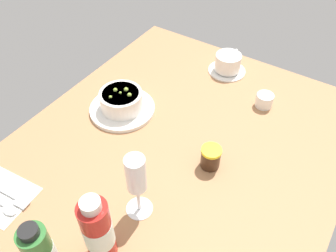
{
  "coord_description": "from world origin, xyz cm",
  "views": [
    {
      "loc": [
        49.13,
        32.02,
        71.77
      ],
      "look_at": [
        -4.88,
        -3.01,
        6.77
      ],
      "focal_mm": 37.62,
      "sensor_mm": 36.0,
      "label": 1
    }
  ],
  "objects_px": {
    "porridge_bowl": "(122,102)",
    "sauce_bottle_red": "(98,231)",
    "wine_glass": "(136,178)",
    "jam_jar": "(211,157)",
    "coffee_cup": "(228,63)",
    "creamer_jug": "(264,100)"
  },
  "relations": [
    {
      "from": "creamer_jug",
      "to": "sauce_bottle_red",
      "type": "bearing_deg",
      "value": -9.65
    },
    {
      "from": "porridge_bowl",
      "to": "sauce_bottle_red",
      "type": "height_order",
      "value": "sauce_bottle_red"
    },
    {
      "from": "porridge_bowl",
      "to": "creamer_jug",
      "type": "xyz_separation_m",
      "value": [
        -0.25,
        0.35,
        -0.01
      ]
    },
    {
      "from": "jam_jar",
      "to": "porridge_bowl",
      "type": "bearing_deg",
      "value": -97.48
    },
    {
      "from": "wine_glass",
      "to": "sauce_bottle_red",
      "type": "xyz_separation_m",
      "value": [
        0.12,
        -0.0,
        -0.03
      ]
    },
    {
      "from": "wine_glass",
      "to": "sauce_bottle_red",
      "type": "height_order",
      "value": "sauce_bottle_red"
    },
    {
      "from": "wine_glass",
      "to": "sauce_bottle_red",
      "type": "relative_size",
      "value": 0.95
    },
    {
      "from": "wine_glass",
      "to": "sauce_bottle_red",
      "type": "distance_m",
      "value": 0.13
    },
    {
      "from": "jam_jar",
      "to": "wine_glass",
      "type": "bearing_deg",
      "value": -20.4
    },
    {
      "from": "creamer_jug",
      "to": "wine_glass",
      "type": "bearing_deg",
      "value": -11.66
    },
    {
      "from": "sauce_bottle_red",
      "to": "porridge_bowl",
      "type": "bearing_deg",
      "value": -147.0
    },
    {
      "from": "wine_glass",
      "to": "jam_jar",
      "type": "xyz_separation_m",
      "value": [
        -0.2,
        0.08,
        -0.09
      ]
    },
    {
      "from": "porridge_bowl",
      "to": "jam_jar",
      "type": "xyz_separation_m",
      "value": [
        0.04,
        0.32,
        -0.0
      ]
    },
    {
      "from": "creamer_jug",
      "to": "porridge_bowl",
      "type": "bearing_deg",
      "value": -54.09
    },
    {
      "from": "creamer_jug",
      "to": "wine_glass",
      "type": "relative_size",
      "value": 0.34
    },
    {
      "from": "porridge_bowl",
      "to": "wine_glass",
      "type": "distance_m",
      "value": 0.36
    },
    {
      "from": "coffee_cup",
      "to": "jam_jar",
      "type": "height_order",
      "value": "coffee_cup"
    },
    {
      "from": "jam_jar",
      "to": "creamer_jug",
      "type": "bearing_deg",
      "value": 174.81
    },
    {
      "from": "wine_glass",
      "to": "jam_jar",
      "type": "distance_m",
      "value": 0.24
    },
    {
      "from": "wine_glass",
      "to": "coffee_cup",
      "type": "bearing_deg",
      "value": -173.52
    },
    {
      "from": "creamer_jug",
      "to": "wine_glass",
      "type": "xyz_separation_m",
      "value": [
        0.5,
        -0.1,
        0.1
      ]
    },
    {
      "from": "coffee_cup",
      "to": "jam_jar",
      "type": "relative_size",
      "value": 2.19
    }
  ]
}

